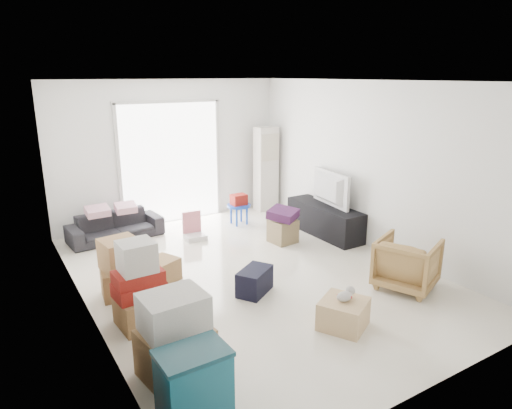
{
  "coord_description": "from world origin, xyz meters",
  "views": [
    {
      "loc": [
        -3.13,
        -5.21,
        2.78
      ],
      "look_at": [
        0.2,
        0.2,
        0.97
      ],
      "focal_mm": 32.0,
      "sensor_mm": 36.0,
      "label": 1
    }
  ],
  "objects_px": {
    "television": "(325,202)",
    "armchair": "(407,261)",
    "ac_tower": "(266,169)",
    "sofa": "(115,222)",
    "tv_console": "(325,220)",
    "wood_crate": "(343,314)",
    "storage_bins": "(194,386)",
    "ottoman": "(283,231)",
    "kids_table": "(239,203)"
  },
  "relations": [
    {
      "from": "tv_console",
      "to": "television",
      "type": "height_order",
      "value": "television"
    },
    {
      "from": "tv_console",
      "to": "sofa",
      "type": "xyz_separation_m",
      "value": [
        -3.27,
        1.72,
        0.04
      ]
    },
    {
      "from": "sofa",
      "to": "ottoman",
      "type": "bearing_deg",
      "value": -39.53
    },
    {
      "from": "ac_tower",
      "to": "ottoman",
      "type": "distance_m",
      "value": 2.11
    },
    {
      "from": "sofa",
      "to": "wood_crate",
      "type": "distance_m",
      "value": 4.51
    },
    {
      "from": "storage_bins",
      "to": "kids_table",
      "type": "xyz_separation_m",
      "value": [
        2.87,
        4.32,
        0.08
      ]
    },
    {
      "from": "sofa",
      "to": "ottoman",
      "type": "xyz_separation_m",
      "value": [
        2.4,
        -1.67,
        -0.11
      ]
    },
    {
      "from": "television",
      "to": "wood_crate",
      "type": "bearing_deg",
      "value": 151.15
    },
    {
      "from": "television",
      "to": "armchair",
      "type": "height_order",
      "value": "armchair"
    },
    {
      "from": "ac_tower",
      "to": "wood_crate",
      "type": "xyz_separation_m",
      "value": [
        -1.8,
        -4.43,
        -0.71
      ]
    },
    {
      "from": "storage_bins",
      "to": "ottoman",
      "type": "distance_m",
      "value": 4.31
    },
    {
      "from": "sofa",
      "to": "armchair",
      "type": "height_order",
      "value": "armchair"
    },
    {
      "from": "television",
      "to": "armchair",
      "type": "bearing_deg",
      "value": 175.81
    },
    {
      "from": "ac_tower",
      "to": "kids_table",
      "type": "xyz_separation_m",
      "value": [
        -0.98,
        -0.57,
        -0.46
      ]
    },
    {
      "from": "ottoman",
      "to": "wood_crate",
      "type": "relative_size",
      "value": 0.82
    },
    {
      "from": "television",
      "to": "armchair",
      "type": "distance_m",
      "value": 2.29
    },
    {
      "from": "ac_tower",
      "to": "storage_bins",
      "type": "xyz_separation_m",
      "value": [
        -3.85,
        -4.89,
        -0.54
      ]
    },
    {
      "from": "storage_bins",
      "to": "kids_table",
      "type": "relative_size",
      "value": 1.12
    },
    {
      "from": "ac_tower",
      "to": "television",
      "type": "height_order",
      "value": "ac_tower"
    },
    {
      "from": "armchair",
      "to": "television",
      "type": "bearing_deg",
      "value": -33.94
    },
    {
      "from": "television",
      "to": "storage_bins",
      "type": "height_order",
      "value": "television"
    },
    {
      "from": "television",
      "to": "sofa",
      "type": "xyz_separation_m",
      "value": [
        -3.27,
        1.72,
        -0.3
      ]
    },
    {
      "from": "armchair",
      "to": "tv_console",
      "type": "bearing_deg",
      "value": -33.94
    },
    {
      "from": "ac_tower",
      "to": "armchair",
      "type": "distance_m",
      "value": 4.16
    },
    {
      "from": "ac_tower",
      "to": "sofa",
      "type": "relative_size",
      "value": 1.1
    },
    {
      "from": "tv_console",
      "to": "storage_bins",
      "type": "relative_size",
      "value": 2.46
    },
    {
      "from": "ac_tower",
      "to": "television",
      "type": "distance_m",
      "value": 1.89
    },
    {
      "from": "television",
      "to": "tv_console",
      "type": "bearing_deg",
      "value": 0.0
    },
    {
      "from": "sofa",
      "to": "armchair",
      "type": "xyz_separation_m",
      "value": [
        2.83,
        -3.96,
        0.07
      ]
    },
    {
      "from": "ac_tower",
      "to": "tv_console",
      "type": "bearing_deg",
      "value": -88.47
    },
    {
      "from": "armchair",
      "to": "kids_table",
      "type": "xyz_separation_m",
      "value": [
        -0.58,
        3.54,
        0.04
      ]
    },
    {
      "from": "armchair",
      "to": "storage_bins",
      "type": "distance_m",
      "value": 3.54
    },
    {
      "from": "ottoman",
      "to": "wood_crate",
      "type": "height_order",
      "value": "ottoman"
    },
    {
      "from": "kids_table",
      "to": "ottoman",
      "type": "bearing_deg",
      "value": -82.87
    },
    {
      "from": "wood_crate",
      "to": "ottoman",
      "type": "bearing_deg",
      "value": 69.45
    },
    {
      "from": "television",
      "to": "ottoman",
      "type": "relative_size",
      "value": 2.62
    },
    {
      "from": "tv_console",
      "to": "kids_table",
      "type": "relative_size",
      "value": 2.75
    },
    {
      "from": "television",
      "to": "ac_tower",
      "type": "bearing_deg",
      "value": 8.61
    },
    {
      "from": "ac_tower",
      "to": "tv_console",
      "type": "xyz_separation_m",
      "value": [
        0.05,
        -1.87,
        -0.61
      ]
    },
    {
      "from": "kids_table",
      "to": "sofa",
      "type": "bearing_deg",
      "value": 169.43
    },
    {
      "from": "television",
      "to": "storage_bins",
      "type": "distance_m",
      "value": 4.94
    },
    {
      "from": "television",
      "to": "armchair",
      "type": "xyz_separation_m",
      "value": [
        -0.45,
        -2.23,
        -0.23
      ]
    },
    {
      "from": "tv_console",
      "to": "kids_table",
      "type": "xyz_separation_m",
      "value": [
        -1.03,
        1.3,
        0.15
      ]
    },
    {
      "from": "tv_console",
      "to": "storage_bins",
      "type": "xyz_separation_m",
      "value": [
        -3.9,
        -3.01,
        0.06
      ]
    },
    {
      "from": "sofa",
      "to": "ac_tower",
      "type": "bearing_deg",
      "value": -2.07
    },
    {
      "from": "television",
      "to": "wood_crate",
      "type": "distance_m",
      "value": 3.19
    },
    {
      "from": "tv_console",
      "to": "armchair",
      "type": "bearing_deg",
      "value": -101.27
    },
    {
      "from": "ac_tower",
      "to": "storage_bins",
      "type": "relative_size",
      "value": 2.66
    },
    {
      "from": "tv_console",
      "to": "wood_crate",
      "type": "bearing_deg",
      "value": -125.93
    },
    {
      "from": "armchair",
      "to": "storage_bins",
      "type": "bearing_deg",
      "value": 80.05
    }
  ]
}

